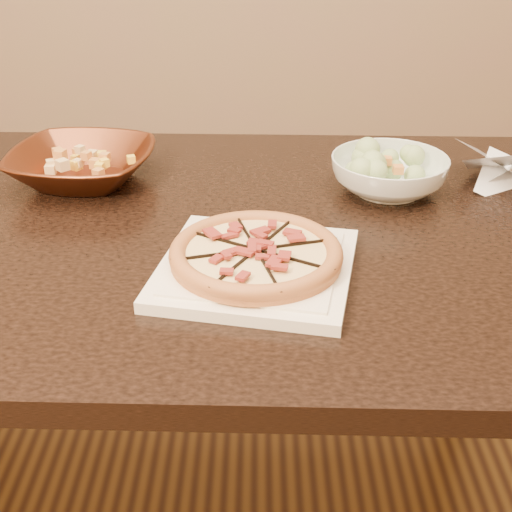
# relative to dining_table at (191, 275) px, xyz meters

# --- Properties ---
(dining_table) EXTENTS (1.44, 0.95, 0.75)m
(dining_table) POSITION_rel_dining_table_xyz_m (0.00, 0.00, 0.00)
(dining_table) COLOR black
(dining_table) RESTS_ON floor
(plate) EXTENTS (0.32, 0.32, 0.02)m
(plate) POSITION_rel_dining_table_xyz_m (0.11, -0.17, 0.11)
(plate) COLOR white
(plate) RESTS_ON dining_table
(pizza) EXTENTS (0.25, 0.25, 0.03)m
(pizza) POSITION_rel_dining_table_xyz_m (0.11, -0.17, 0.13)
(pizza) COLOR #AD633F
(pizza) RESTS_ON plate
(bronze_bowl) EXTENTS (0.29, 0.29, 0.06)m
(bronze_bowl) POSITION_rel_dining_table_xyz_m (-0.21, 0.18, 0.13)
(bronze_bowl) COLOR brown
(bronze_bowl) RESTS_ON dining_table
(mixed_dish) EXTENTS (0.12, 0.12, 0.03)m
(mixed_dish) POSITION_rel_dining_table_xyz_m (-0.21, 0.18, 0.18)
(mixed_dish) COLOR #DFB775
(mixed_dish) RESTS_ON bronze_bowl
(salad_bowl) EXTENTS (0.23, 0.23, 0.07)m
(salad_bowl) POSITION_rel_dining_table_xyz_m (0.35, 0.14, 0.13)
(salad_bowl) COLOR white
(salad_bowl) RESTS_ON dining_table
(salad) EXTENTS (0.09, 0.10, 0.04)m
(salad) POSITION_rel_dining_table_xyz_m (0.35, 0.14, 0.18)
(salad) COLOR #A7CD7D
(salad) RESTS_ON salad_bowl
(cling_film) EXTENTS (0.20, 0.18, 0.05)m
(cling_film) POSITION_rel_dining_table_xyz_m (0.57, 0.18, 0.12)
(cling_film) COLOR white
(cling_film) RESTS_ON dining_table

